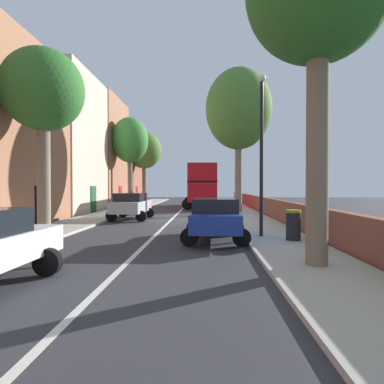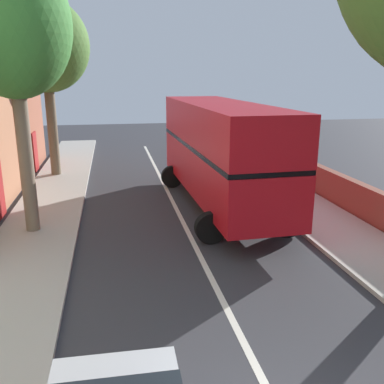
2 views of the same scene
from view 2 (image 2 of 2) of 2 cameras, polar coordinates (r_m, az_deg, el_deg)
The scene contains 3 objects.
double_decker_bus at distance 16.19m, azimuth 3.83°, elevation 5.89°, with size 3.78×10.27×4.06m.
street_tree_left_0 at distance 22.37m, azimuth -19.25°, elevation 18.09°, with size 4.18×4.18×8.51m.
street_tree_left_4 at distance 14.20m, azimuth -23.20°, elevation 19.80°, with size 3.47×3.47×8.49m.
Camera 2 is at (-2.34, -3.77, 5.07)m, focal length 39.43 mm.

